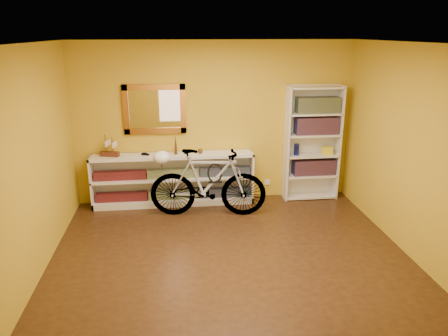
{
  "coord_description": "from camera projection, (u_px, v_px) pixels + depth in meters",
  "views": [
    {
      "loc": [
        -0.64,
        -4.76,
        2.72
      ],
      "look_at": [
        0.0,
        0.7,
        0.95
      ],
      "focal_mm": 34.16,
      "sensor_mm": 36.0,
      "label": 1
    }
  ],
  "objects": [
    {
      "name": "yellow_bag",
      "position": [
        327.0,
        151.0,
        7.06
      ],
      "size": [
        0.19,
        0.15,
        0.14
      ],
      "primitive_type": "cube",
      "rotation": [
        0.0,
        0.0,
        -0.19
      ],
      "color": "yellow",
      "rests_on": "bookcase"
    },
    {
      "name": "ceiling",
      "position": [
        232.0,
        42.0,
        4.61
      ],
      "size": [
        4.5,
        4.0,
        0.01
      ],
      "primitive_type": "cube",
      "color": "silver",
      "rests_on": "ground"
    },
    {
      "name": "red_tin",
      "position": [
        302.0,
        107.0,
        6.86
      ],
      "size": [
        0.16,
        0.16,
        0.17
      ],
      "primitive_type": "cube",
      "rotation": [
        0.0,
        0.0,
        -0.16
      ],
      "color": "maroon",
      "rests_on": "bookcase"
    },
    {
      "name": "model_ship",
      "position": [
        109.0,
        146.0,
        6.63
      ],
      "size": [
        0.31,
        0.18,
        0.35
      ],
      "primitive_type": null,
      "rotation": [
        0.0,
        0.0,
        -0.27
      ],
      "color": "#411D12",
      "rests_on": "console_unit"
    },
    {
      "name": "book_row_b",
      "position": [
        316.0,
        125.0,
        6.95
      ],
      "size": [
        0.7,
        0.22,
        0.28
      ],
      "primitive_type": "cube",
      "color": "maroon",
      "rests_on": "bookcase"
    },
    {
      "name": "bronze_ornament",
      "position": [
        176.0,
        144.0,
        6.74
      ],
      "size": [
        0.06,
        0.06,
        0.33
      ],
      "primitive_type": "cone",
      "color": "#50331B",
      "rests_on": "console_unit"
    },
    {
      "name": "decorative_orb",
      "position": [
        200.0,
        151.0,
        6.82
      ],
      "size": [
        0.08,
        0.08,
        0.08
      ],
      "primitive_type": "sphere",
      "color": "#50331B",
      "rests_on": "console_unit"
    },
    {
      "name": "cd_row_upper",
      "position": [
        173.0,
        173.0,
        6.87
      ],
      "size": [
        2.5,
        0.13,
        0.14
      ],
      "primitive_type": "cube",
      "color": "navy",
      "rests_on": "console_unit"
    },
    {
      "name": "toy_car",
      "position": [
        145.0,
        155.0,
        6.74
      ],
      "size": [
        0.0,
        0.0,
        0.0
      ],
      "primitive_type": "imported",
      "rotation": [
        0.0,
        0.0,
        1.2
      ],
      "color": "black",
      "rests_on": "console_unit"
    },
    {
      "name": "floor",
      "position": [
        230.0,
        256.0,
        5.41
      ],
      "size": [
        4.5,
        4.0,
        0.01
      ],
      "primitive_type": "cube",
      "color": "black",
      "rests_on": "ground"
    },
    {
      "name": "travel_mug",
      "position": [
        297.0,
        150.0,
        7.02
      ],
      "size": [
        0.09,
        0.09,
        0.19
      ],
      "primitive_type": "cylinder",
      "color": "#16219C",
      "rests_on": "bookcase"
    },
    {
      "name": "u_lock",
      "position": [
        215.0,
        173.0,
        6.4
      ],
      "size": [
        0.23,
        0.02,
        0.23
      ],
      "primitive_type": "torus",
      "rotation": [
        1.57,
        0.0,
        0.0
      ],
      "color": "black",
      "rests_on": "bicycle"
    },
    {
      "name": "bookcase",
      "position": [
        312.0,
        144.0,
        7.04
      ],
      "size": [
        0.9,
        0.3,
        1.9
      ],
      "primitive_type": null,
      "color": "silver",
      "rests_on": "floor"
    },
    {
      "name": "console_unit",
      "position": [
        173.0,
        179.0,
        6.92
      ],
      "size": [
        2.6,
        0.35,
        0.85
      ],
      "primitive_type": null,
      "color": "silver",
      "rests_on": "floor"
    },
    {
      "name": "right_wall",
      "position": [
        412.0,
        152.0,
        5.26
      ],
      "size": [
        0.01,
        4.0,
        2.6
      ],
      "primitive_type": "cube",
      "color": "gold",
      "rests_on": "ground"
    },
    {
      "name": "cd_row_lower",
      "position": [
        174.0,
        194.0,
        6.98
      ],
      "size": [
        2.5,
        0.13,
        0.14
      ],
      "primitive_type": "cube",
      "color": "black",
      "rests_on": "console_unit"
    },
    {
      "name": "gilt_mirror",
      "position": [
        155.0,
        109.0,
        6.69
      ],
      "size": [
        0.98,
        0.06,
        0.78
      ],
      "primitive_type": "cube",
      "color": "#95571B",
      "rests_on": "back_wall"
    },
    {
      "name": "back_wall",
      "position": [
        215.0,
        123.0,
        6.91
      ],
      "size": [
        4.5,
        0.01,
        2.6
      ],
      "primitive_type": "cube",
      "color": "gold",
      "rests_on": "ground"
    },
    {
      "name": "wall_socket",
      "position": [
        267.0,
        182.0,
        7.31
      ],
      "size": [
        0.09,
        0.02,
        0.09
      ],
      "primitive_type": "cube",
      "color": "silver",
      "rests_on": "back_wall"
    },
    {
      "name": "helmet",
      "position": [
        161.0,
        157.0,
        6.33
      ],
      "size": [
        0.26,
        0.24,
        0.19
      ],
      "primitive_type": "ellipsoid",
      "color": "white",
      "rests_on": "bicycle"
    },
    {
      "name": "book_row_a",
      "position": [
        314.0,
        167.0,
        7.17
      ],
      "size": [
        0.7,
        0.22,
        0.26
      ],
      "primitive_type": "cube",
      "color": "maroon",
      "rests_on": "bookcase"
    },
    {
      "name": "bicycle",
      "position": [
        208.0,
        183.0,
        6.45
      ],
      "size": [
        0.68,
        1.85,
        1.06
      ],
      "primitive_type": "imported",
      "rotation": [
        0.0,
        0.0,
        1.45
      ],
      "color": "silver",
      "rests_on": "floor"
    },
    {
      "name": "left_wall",
      "position": [
        31.0,
        165.0,
        4.76
      ],
      "size": [
        0.01,
        4.0,
        2.6
      ],
      "primitive_type": "cube",
      "color": "gold",
      "rests_on": "ground"
    },
    {
      "name": "book_row_c",
      "position": [
        318.0,
        105.0,
        6.85
      ],
      "size": [
        0.7,
        0.22,
        0.25
      ],
      "primitive_type": "cube",
      "color": "#184B56",
      "rests_on": "bookcase"
    }
  ]
}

